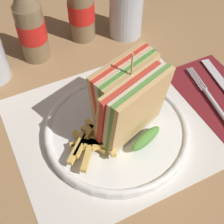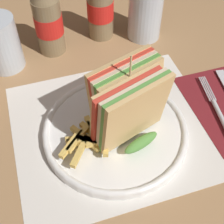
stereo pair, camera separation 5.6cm
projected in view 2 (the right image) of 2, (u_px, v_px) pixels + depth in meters
name	position (u px, v px, depth m)	size (l,w,h in m)	color
ground_plane	(125.00, 141.00, 0.57)	(4.00, 4.00, 0.00)	#9E754C
placemat	(114.00, 127.00, 0.59)	(0.37, 0.33, 0.00)	silver
plate_main	(115.00, 130.00, 0.57)	(0.27, 0.27, 0.02)	white
club_sandwich	(129.00, 105.00, 0.52)	(0.14, 0.13, 0.17)	tan
fries_pile	(89.00, 140.00, 0.54)	(0.11, 0.10, 0.02)	#E0B756
fork	(219.00, 114.00, 0.60)	(0.04, 0.17, 0.01)	silver
coke_bottle_near	(47.00, 17.00, 0.67)	(0.06, 0.06, 0.21)	#7A6647
coke_bottle_far	(100.00, 2.00, 0.71)	(0.06, 0.06, 0.21)	#7A6647
glass_near	(145.00, 17.00, 0.74)	(0.08, 0.08, 0.12)	silver
glass_far	(1.00, 44.00, 0.66)	(0.08, 0.08, 0.12)	silver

